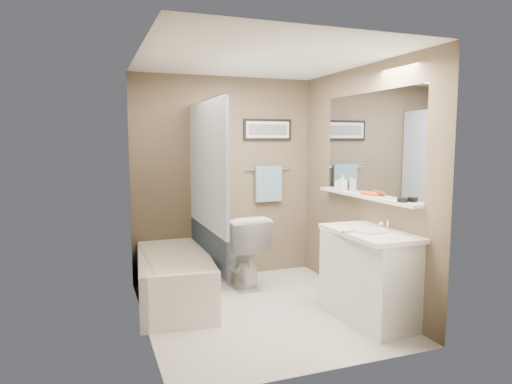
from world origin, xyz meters
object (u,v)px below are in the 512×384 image
object	(u,v)px
hair_brush_front	(369,193)
glass_jar	(338,185)
vanity	(370,278)
candle_bowl_near	(402,200)
soap_bottle	(342,182)
bathtub	(174,278)
toilet	(238,249)

from	to	relation	value
hair_brush_front	glass_jar	world-z (taller)	glass_jar
vanity	candle_bowl_near	world-z (taller)	candle_bowl_near
candle_bowl_near	soap_bottle	size ratio (longest dim) A/B	0.53
candle_bowl_near	bathtub	bearing A→B (deg)	144.43
glass_jar	toilet	bearing A→B (deg)	152.77
candle_bowl_near	glass_jar	distance (m)	1.09
bathtub	glass_jar	distance (m)	2.01
toilet	hair_brush_front	xyz separation A→B (m)	(0.99, -1.10, 0.73)
bathtub	vanity	xyz separation A→B (m)	(1.60, -1.09, 0.15)
vanity	toilet	bearing A→B (deg)	114.00
vanity	hair_brush_front	world-z (taller)	hair_brush_front
bathtub	vanity	distance (m)	1.94
toilet	soap_bottle	bearing A→B (deg)	142.01
toilet	vanity	world-z (taller)	toilet
toilet	soap_bottle	distance (m)	1.40
vanity	soap_bottle	world-z (taller)	soap_bottle
candle_bowl_near	glass_jar	bearing A→B (deg)	90.00
bathtub	hair_brush_front	distance (m)	2.14
bathtub	soap_bottle	xyz separation A→B (m)	(1.79, -0.27, 0.95)
candle_bowl_near	soap_bottle	distance (m)	1.01
toilet	hair_brush_front	bearing A→B (deg)	125.05
hair_brush_front	soap_bottle	size ratio (longest dim) A/B	1.29
candle_bowl_near	hair_brush_front	distance (m)	0.50
bathtub	candle_bowl_near	xyz separation A→B (m)	(1.79, -1.28, 0.89)
toilet	soap_bottle	size ratio (longest dim) A/B	4.83
bathtub	vanity	bearing A→B (deg)	-28.77
bathtub	toilet	size ratio (longest dim) A/B	1.83
vanity	glass_jar	distance (m)	1.20
toilet	candle_bowl_near	xyz separation A→B (m)	(0.99, -1.60, 0.72)
soap_bottle	vanity	bearing A→B (deg)	-102.69
hair_brush_front	vanity	bearing A→B (deg)	-120.08
soap_bottle	hair_brush_front	bearing A→B (deg)	-90.00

